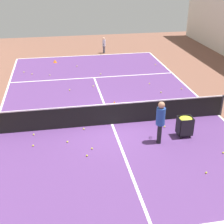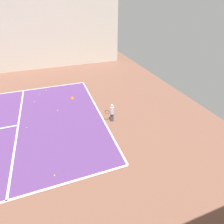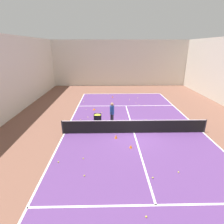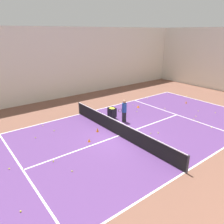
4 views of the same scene
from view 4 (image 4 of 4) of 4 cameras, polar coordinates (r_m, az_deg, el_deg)
The scene contains 45 objects.
ground_plane at distance 14.91m, azimuth 1.82°, elevation -6.19°, with size 38.03×38.03×0.00m, color brown.
court_playing_area at distance 14.91m, azimuth 1.82°, elevation -6.18°, with size 10.40×23.19×0.00m.
line_baseline_far at distance 23.56m, azimuth 24.13°, elevation 2.16°, with size 10.40×0.10×0.00m, color white.
line_sideline_left at distance 18.86m, azimuth -8.31°, elevation -0.51°, with size 0.10×23.19×0.00m, color white.
line_sideline_right at distance 11.95m, azimuth 18.48°, elevation -14.72°, with size 0.10×23.19×0.00m, color white.
line_service_near at distance 12.40m, azimuth -22.27°, elevation -13.86°, with size 10.40×0.10×0.00m, color white.
line_service_far at distance 19.28m, azimuth 16.58°, elevation -0.69°, with size 10.40×0.10×0.00m, color white.
line_centre_service at distance 14.91m, azimuth 1.82°, elevation -6.17°, with size 0.10×12.76×0.00m, color white.
hall_enclosure_left at distance 22.81m, azimuth -15.85°, elevation 11.79°, with size 0.15×34.33×7.08m.
tennis_net at distance 14.68m, azimuth 1.84°, elevation -4.33°, with size 10.70×0.10×1.03m.
coach_at_net at distance 16.74m, azimuth 3.20°, elevation 0.69°, with size 0.47×0.72×1.80m.
ball_cart at distance 17.57m, azimuth 0.00°, elevation 0.31°, with size 0.60×0.51×0.90m.
training_cone_0 at distance 15.41m, azimuth -3.82°, elevation -4.69°, with size 0.19×0.19×0.29m, color orange.
training_cone_1 at distance 14.15m, azimuth -6.00°, elevation -7.34°, with size 0.19×0.19×0.22m, color orange.
training_cone_3 at distance 22.60m, azimuth 18.80°, elevation 2.44°, with size 0.17×0.17×0.22m, color orange.
training_cone_4 at distance 20.35m, azimuth 6.85°, elevation 1.46°, with size 0.28×0.28×0.21m, color orange.
tennis_ball_0 at distance 15.36m, azimuth 10.12°, elevation -5.52°, with size 0.07×0.07×0.07m, color yellow.
tennis_ball_1 at distance 12.72m, azimuth -25.29°, elevation -13.24°, with size 0.07×0.07×0.07m, color yellow.
tennis_ball_2 at distance 15.54m, azimuth 11.97°, elevation -5.35°, with size 0.07×0.07×0.07m, color yellow.
tennis_ball_4 at distance 18.21m, azimuth 21.72°, elevation -2.48°, with size 0.07×0.07×0.07m, color yellow.
tennis_ball_5 at distance 23.24m, azimuth 9.24°, elevation 3.57°, with size 0.07×0.07×0.07m, color yellow.
tennis_ball_6 at distance 19.51m, azimuth -0.58°, elevation 0.54°, with size 0.07×0.07×0.07m, color yellow.
tennis_ball_7 at distance 24.11m, azimuth 19.76°, elevation 3.23°, with size 0.07×0.07×0.07m, color yellow.
tennis_ball_8 at distance 25.39m, azimuth 14.25°, elevation 4.65°, with size 0.07×0.07×0.07m, color yellow.
tennis_ball_9 at distance 18.68m, azimuth 20.61°, elevation -1.76°, with size 0.07×0.07×0.07m, color yellow.
tennis_ball_10 at distance 16.06m, azimuth -14.88°, elevation -4.72°, with size 0.07×0.07×0.07m, color yellow.
tennis_ball_11 at distance 19.24m, azimuth 6.52°, elevation 0.11°, with size 0.07×0.07×0.07m, color yellow.
tennis_ball_12 at distance 10.07m, azimuth -22.77°, elevation -22.81°, with size 0.07×0.07×0.07m, color yellow.
tennis_ball_13 at distance 17.60m, azimuth 24.55°, elevation -3.69°, with size 0.07×0.07×0.07m, color yellow.
tennis_ball_16 at distance 20.48m, azimuth 13.66°, elevation 0.93°, with size 0.07×0.07×0.07m, color yellow.
tennis_ball_17 at distance 20.88m, azimuth 25.37°, elevation -0.15°, with size 0.07×0.07×0.07m, color yellow.
tennis_ball_18 at distance 25.15m, azimuth 18.95°, elevation 4.01°, with size 0.07×0.07×0.07m, color yellow.
tennis_ball_19 at distance 19.35m, azimuth 21.08°, elevation -1.07°, with size 0.07×0.07×0.07m, color yellow.
tennis_ball_20 at distance 17.12m, azimuth -17.63°, elevation -3.40°, with size 0.07×0.07×0.07m, color yellow.
tennis_ball_21 at distance 19.40m, azimuth 1.79°, elevation 0.42°, with size 0.07×0.07×0.07m, color yellow.
tennis_ball_22 at distance 16.89m, azimuth -1.20°, elevation -2.71°, with size 0.07×0.07×0.07m, color yellow.
tennis_ball_23 at distance 13.03m, azimuth 13.08°, elevation -10.81°, with size 0.07×0.07×0.07m, color yellow.
tennis_ball_24 at distance 13.67m, azimuth 15.47°, elevation -9.46°, with size 0.07×0.07×0.07m, color yellow.
tennis_ball_25 at distance 15.43m, azimuth -19.40°, elevation -6.32°, with size 0.07×0.07×0.07m, color yellow.
tennis_ball_26 at distance 14.36m, azimuth 11.02°, elevation -7.52°, with size 0.07×0.07×0.07m, color yellow.
tennis_ball_27 at distance 21.01m, azimuth 5.49°, elevation 1.93°, with size 0.07×0.07×0.07m, color yellow.
tennis_ball_28 at distance 11.59m, azimuth -10.41°, elevation -14.93°, with size 0.07×0.07×0.07m, color yellow.
tennis_ball_30 at distance 20.72m, azimuth 21.58°, elevation 0.26°, with size 0.07×0.07×0.07m, color yellow.
tennis_ball_31 at distance 12.55m, azimuth -15.07°, elevation -12.32°, with size 0.07×0.07×0.07m, color yellow.
tennis_ball_33 at distance 14.19m, azimuth 6.07°, elevation -7.60°, with size 0.07×0.07×0.07m, color yellow.
Camera 4 is at (10.22, -8.55, 6.68)m, focal length 35.00 mm.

